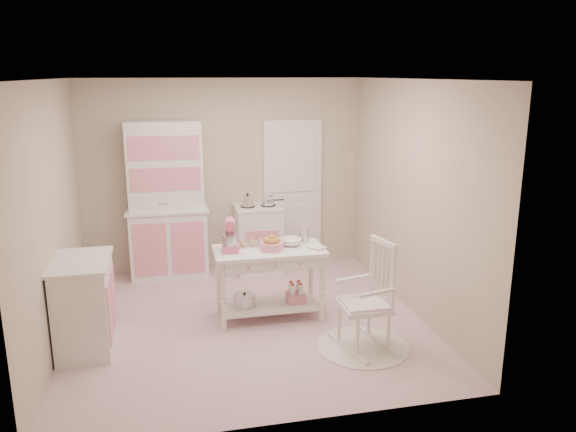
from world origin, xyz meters
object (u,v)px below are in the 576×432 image
Objects in this scene: base_cabinet at (84,305)px; work_table at (269,283)px; bread_basket at (272,246)px; hutch at (167,201)px; stand_mixer at (230,236)px; stove at (258,239)px; rocking_chair at (365,296)px.

base_cabinet reaches higher than work_table.
base_cabinet is 1.98m from bread_basket.
hutch is 8.32× the size of bread_basket.
hutch is 2.02m from work_table.
bread_basket is (0.02, -0.05, 0.45)m from work_table.
stand_mixer is (0.64, -1.57, -0.07)m from hutch.
rocking_chair is (0.64, -2.45, 0.09)m from stove.
work_table is (-0.14, -1.54, -0.06)m from stove.
base_cabinet is 2.74m from rocking_chair.
stand_mixer is (-1.19, 0.93, 0.42)m from rocking_chair.
stove is 2.77m from base_cabinet.
hutch reaches higher than stand_mixer.
stand_mixer is at bearing 170.96° from bread_basket.
base_cabinet is 1.61m from stand_mixer.
rocking_chair is 3.24× the size of stand_mixer.
stand_mixer reaches higher than base_cabinet.
stand_mixer is at bearing 128.37° from rocking_chair.
bread_basket is (0.44, -0.07, -0.12)m from stand_mixer.
work_table is (-0.77, 0.91, -0.15)m from rocking_chair.
base_cabinet is 2.71× the size of stand_mixer.
work_table is 3.53× the size of stand_mixer.
rocking_chair is 0.92× the size of work_table.
rocking_chair is at bearing -49.71° from work_table.
rocking_chair is (2.68, -0.59, 0.09)m from base_cabinet.
stove is (1.20, -0.05, -0.58)m from hutch.
work_table is at bearing 3.88° from stand_mixer.
rocking_chair is at bearing -75.42° from stove.
hutch reaches higher than base_cabinet.
bread_basket reaches higher than work_table.
rocking_chair is at bearing -53.71° from hutch.
rocking_chair is at bearing -31.40° from stand_mixer.
base_cabinet is 0.84× the size of rocking_chair.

